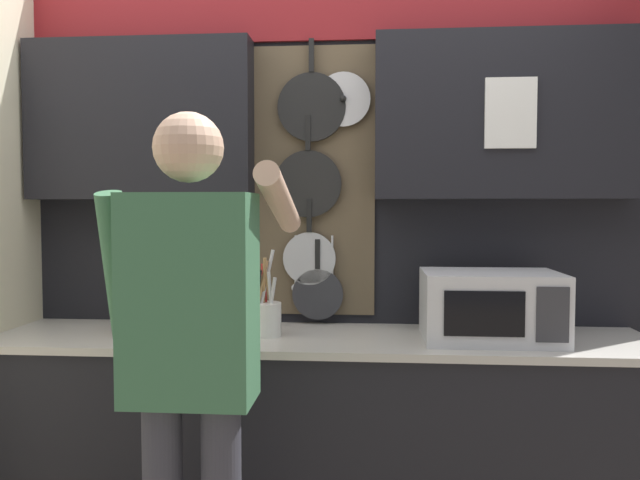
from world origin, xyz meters
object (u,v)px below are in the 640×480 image
at_px(microwave, 491,306).
at_px(person, 192,342).
at_px(knife_block, 143,309).
at_px(utensil_crock, 265,316).

distance_m(microwave, person, 1.18).
xyz_separation_m(knife_block, utensil_crock, (0.50, 0.00, -0.02)).
distance_m(knife_block, person, 0.74).
bearing_deg(knife_block, microwave, -0.02).
height_order(knife_block, utensil_crock, utensil_crock).
bearing_deg(person, microwave, 32.33).
xyz_separation_m(microwave, utensil_crock, (-0.88, 0.00, -0.05)).
xyz_separation_m(knife_block, person, (0.38, -0.63, 0.01)).
xyz_separation_m(utensil_crock, person, (-0.11, -0.63, 0.03)).
relative_size(utensil_crock, person, 0.20).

